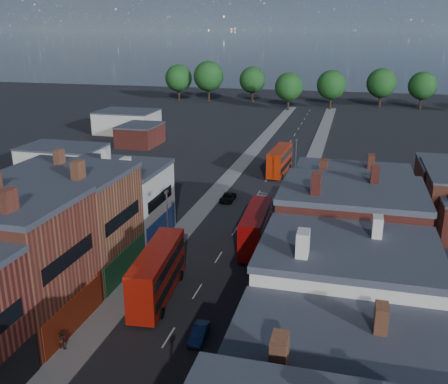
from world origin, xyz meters
The scene contains 12 objects.
pavement_west centered at (-6.50, 50.00, 0.06)m, with size 3.00×200.00×0.12m, color gray.
pavement_east centered at (6.50, 50.00, 0.06)m, with size 3.00×200.00×0.12m, color gray.
lamp_post_2 centered at (-5.20, 30.00, 4.70)m, with size 0.25×0.70×8.12m.
lamp_post_3 centered at (5.20, 60.00, 4.70)m, with size 0.25×0.70×8.12m.
bus_0 centered at (-3.28, 22.06, 2.65)m, with size 3.70×11.57×4.91m.
bus_1 centered at (3.50, 35.87, 2.50)m, with size 3.04×10.80×4.62m.
bus_2 centered at (1.50, 68.26, 2.51)m, with size 3.21×10.91×4.66m.
car_1 centered at (2.56, 16.46, 0.56)m, with size 1.18×3.38×1.12m, color navy.
car_2 centered at (-3.76, 51.21, 0.58)m, with size 1.93×4.18×1.16m, color black.
car_3 centered at (1.20, 50.91, 0.61)m, with size 1.72×4.22×1.23m, color white.
ped_1 centered at (-7.70, 12.37, 0.92)m, with size 0.78×0.43×1.60m, color #45221B.
ped_3 centered at (5.88, 26.43, 0.97)m, with size 0.99×0.45×1.69m, color #524E46.
Camera 1 is at (13.50, -17.57, 24.47)m, focal length 40.00 mm.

